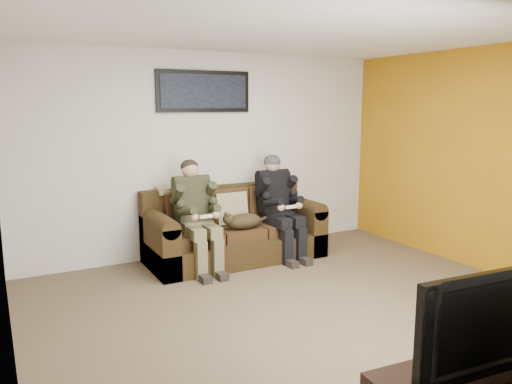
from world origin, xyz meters
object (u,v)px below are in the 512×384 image
person_right (278,200)px  framed_poster (204,91)px  television (477,317)px  sofa (233,232)px  person_left (196,209)px  cat (242,221)px

person_right → framed_poster: (-0.76, 0.57, 1.37)m
television → sofa: bearing=90.6°
sofa → framed_poster: 1.82m
sofa → person_left: person_left is taller
sofa → person_left: size_ratio=1.69×
person_right → cat: bearing=-170.8°
sofa → framed_poster: (-0.20, 0.39, 1.76)m
framed_poster → person_right: bearing=-36.8°
cat → person_left: bearing=170.8°
cat → framed_poster: framed_poster is taller
cat → framed_poster: 1.71m
person_left → person_right: person_right is taller
person_right → television: size_ratio=1.21×
sofa → cat: 0.34m
cat → framed_poster: bearing=106.9°
sofa → television: 3.80m
person_left → framed_poster: 1.53m
cat → person_right: bearing=9.2°
television → cat: bearing=90.3°
person_left → television: bearing=-84.8°
sofa → person_right: (0.56, -0.18, 0.39)m
person_left → cat: bearing=-9.2°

